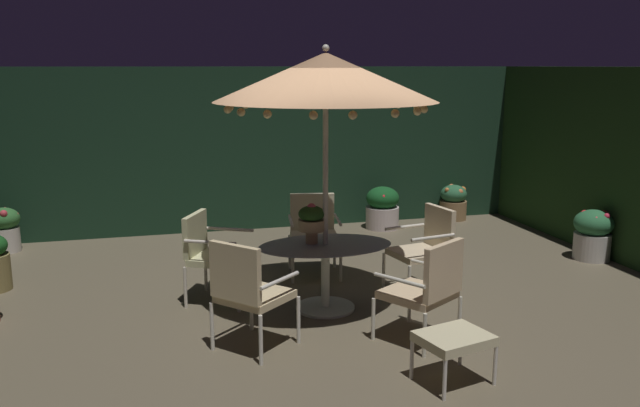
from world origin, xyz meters
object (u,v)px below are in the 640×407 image
Objects in this scene: potted_plant_left_far at (453,202)px; patio_chair_east at (247,288)px; patio_chair_north at (314,228)px; patio_chair_northeast at (212,250)px; patio_chair_southeast at (427,286)px; ottoman_footrest at (454,340)px; potted_plant_right_far at (382,207)px; centerpiece_planter at (312,220)px; patio_dining_table at (325,261)px; patio_chair_south at (426,244)px; patio_umbrella at (326,78)px; potted_plant_right_near at (593,233)px; potted_plant_left_near at (4,228)px.

patio_chair_east is at bearing -133.62° from potted_plant_left_far.
patio_chair_northeast is (-1.31, -0.67, 0.01)m from patio_chair_north.
patio_chair_southeast is 0.82m from ottoman_footrest.
centerpiece_planter is at bearing -121.74° from potted_plant_right_far.
patio_chair_east reaches higher than potted_plant_right_far.
patio_chair_southeast reaches higher than potted_plant_left_far.
centerpiece_planter is at bearing 109.85° from ottoman_footrest.
patio_chair_north reaches higher than potted_plant_right_far.
patio_dining_table is 2.43× the size of potted_plant_left_far.
patio_chair_south is at bearing 66.67° from patio_chair_southeast.
patio_chair_southeast is 1.41m from patio_chair_south.
centerpiece_planter is 3.73m from potted_plant_right_far.
patio_umbrella is 5.15m from potted_plant_left_far.
potted_plant_right_near reaches higher than potted_plant_left_far.
patio_umbrella is 4.43× the size of potted_plant_left_near.
patio_chair_south reaches higher than ottoman_footrest.
patio_dining_table is 0.46m from centerpiece_planter.
potted_plant_left_near is 6.85m from potted_plant_left_far.
potted_plant_right_far is at bearing -0.75° from potted_plant_left_near.
ottoman_footrest is 0.96× the size of potted_plant_right_near.
patio_chair_east is (-0.94, -0.84, -1.81)m from patio_umbrella.
potted_plant_right_near is (3.22, 1.94, -0.20)m from patio_chair_southeast.
patio_chair_south reaches higher than patio_dining_table.
potted_plant_right_near is (3.90, 0.87, -0.17)m from patio_dining_table.
patio_dining_table reaches higher than potted_plant_left_near.
patio_chair_southeast reaches higher than patio_chair_south.
centerpiece_planter is 4.15m from potted_plant_right_near.
patio_chair_northeast reaches higher than potted_plant_right_far.
patio_chair_east is at bearing 171.90° from patio_chair_southeast.
potted_plant_right_far is (1.80, 3.19, -2.07)m from patio_umbrella.
patio_chair_southeast is at bearing -78.10° from patio_chair_north.
patio_umbrella is 2.82m from ottoman_footrest.
patio_umbrella is 4.21m from potted_plant_right_far.
patio_chair_south reaches higher than potted_plant_right_far.
patio_chair_east reaches higher than patio_chair_southeast.
potted_plant_right_far is (1.13, 4.25, -0.22)m from patio_chair_southeast.
patio_chair_northeast is 1.50× the size of ottoman_footrest.
patio_umbrella reaches higher than ottoman_footrest.
patio_umbrella reaches higher than centerpiece_planter.
potted_plant_left_far is (6.85, 0.21, -0.03)m from potted_plant_left_near.
centerpiece_planter is 4.83m from potted_plant_left_near.
patio_dining_table is at bearing -169.43° from patio_chair_south.
patio_umbrella is at bearing -41.44° from potted_plant_left_near.
patio_umbrella is 2.82× the size of patio_chair_north.
potted_plant_right_far is at bearing 132.13° from potted_plant_right_near.
patio_chair_south is at bearing 10.57° from patio_dining_table.
centerpiece_planter is at bearing -27.28° from patio_chair_northeast.
patio_chair_southeast is 1.53× the size of ottoman_footrest.
potted_plant_right_near is at bearing 11.34° from centerpiece_planter.
patio_chair_north is 3.73m from potted_plant_right_near.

